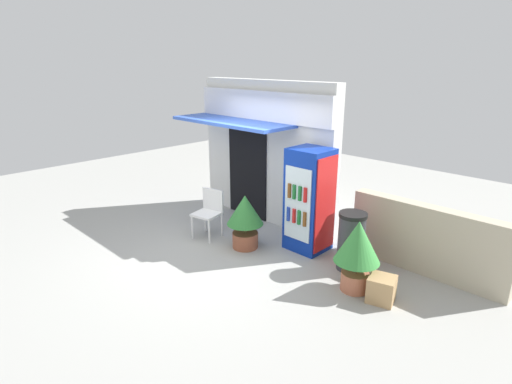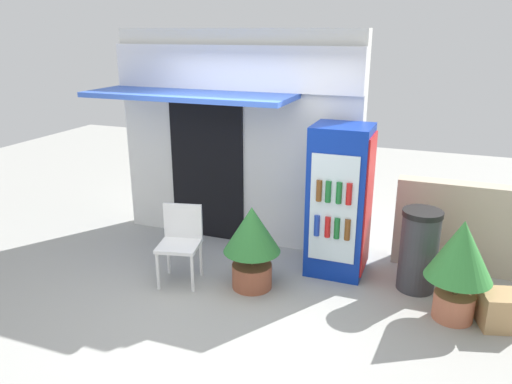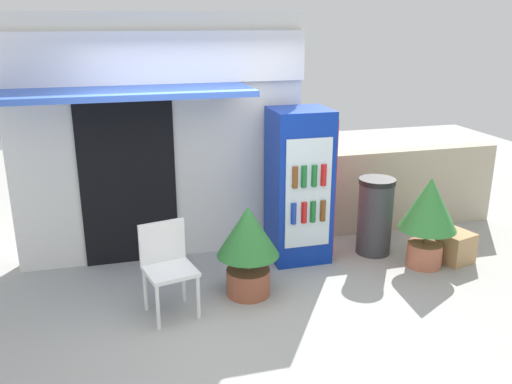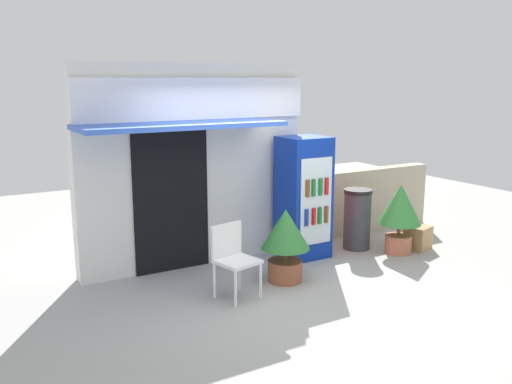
# 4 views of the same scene
# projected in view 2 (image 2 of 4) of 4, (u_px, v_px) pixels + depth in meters

# --- Properties ---
(ground) EXTENTS (16.00, 16.00, 0.00)m
(ground) POSITION_uv_depth(u_px,v_px,m) (213.00, 299.00, 5.31)
(ground) COLOR #A3A39E
(storefront_building) EXTENTS (3.32, 1.14, 2.78)m
(storefront_building) POSITION_uv_depth(u_px,v_px,m) (234.00, 134.00, 6.46)
(storefront_building) COLOR silver
(storefront_building) RESTS_ON ground
(drink_cooler) EXTENTS (0.67, 0.66, 1.77)m
(drink_cooler) POSITION_uv_depth(u_px,v_px,m) (340.00, 201.00, 5.68)
(drink_cooler) COLOR #0C2D9E
(drink_cooler) RESTS_ON ground
(plastic_chair) EXTENTS (0.53, 0.53, 0.88)m
(plastic_chair) POSITION_uv_depth(u_px,v_px,m) (181.00, 238.00, 5.59)
(plastic_chair) COLOR white
(plastic_chair) RESTS_ON ground
(potted_plant_near_shop) EXTENTS (0.63, 0.63, 0.96)m
(potted_plant_near_shop) POSITION_uv_depth(u_px,v_px,m) (252.00, 239.00, 5.39)
(potted_plant_near_shop) COLOR #995138
(potted_plant_near_shop) RESTS_ON ground
(potted_plant_curbside) EXTENTS (0.64, 0.64, 1.05)m
(potted_plant_curbside) POSITION_uv_depth(u_px,v_px,m) (460.00, 258.00, 4.76)
(potted_plant_curbside) COLOR #BC6B4C
(potted_plant_curbside) RESTS_ON ground
(trash_bin) EXTENTS (0.43, 0.43, 0.93)m
(trash_bin) POSITION_uv_depth(u_px,v_px,m) (419.00, 250.00, 5.39)
(trash_bin) COLOR #38383D
(trash_bin) RESTS_ON ground
(stone_boundary_wall) EXTENTS (2.40, 0.24, 1.08)m
(stone_boundary_wall) POSITION_uv_depth(u_px,v_px,m) (502.00, 232.00, 5.69)
(stone_boundary_wall) COLOR #B7AD93
(stone_boundary_wall) RESTS_ON ground
(cardboard_box) EXTENTS (0.43, 0.42, 0.36)m
(cardboard_box) POSITION_uv_depth(u_px,v_px,m) (499.00, 310.00, 4.78)
(cardboard_box) COLOR tan
(cardboard_box) RESTS_ON ground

